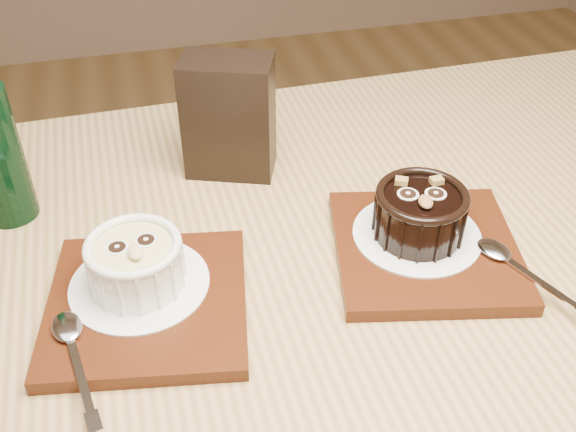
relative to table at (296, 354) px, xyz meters
name	(u,v)px	position (x,y,z in m)	size (l,w,h in m)	color
table	(296,354)	(0.00, 0.00, 0.00)	(1.22, 0.83, 0.75)	olive
tray_left	(148,304)	(-0.14, 0.01, 0.10)	(0.18, 0.18, 0.01)	#461D0B
doily_left	(140,284)	(-0.14, 0.03, 0.11)	(0.13, 0.13, 0.00)	white
ramekin_white	(135,261)	(-0.14, 0.03, 0.13)	(0.09, 0.09, 0.05)	white
spoon_left	(75,355)	(-0.20, -0.05, 0.11)	(0.03, 0.13, 0.01)	silver
tray_right	(426,249)	(0.14, 0.02, 0.10)	(0.18, 0.18, 0.01)	#461D0B
doily_right	(417,234)	(0.14, 0.03, 0.11)	(0.13, 0.13, 0.00)	white
ramekin_dark	(420,211)	(0.14, 0.03, 0.14)	(0.09, 0.09, 0.06)	black
spoon_right	(523,269)	(0.21, -0.04, 0.11)	(0.03, 0.13, 0.01)	silver
condiment_stand	(229,117)	(-0.02, 0.22, 0.16)	(0.10, 0.06, 0.14)	black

